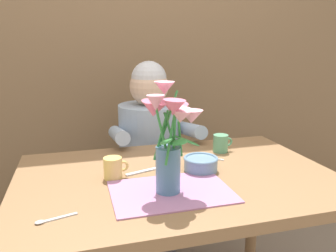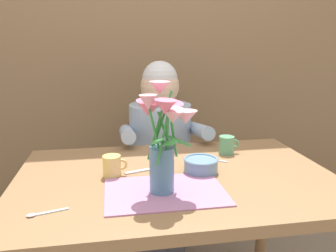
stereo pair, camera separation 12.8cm
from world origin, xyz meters
TOP-DOWN VIEW (x-y plane):
  - wood_panel_backdrop at (0.00, 1.05)m, footprint 4.00×0.10m
  - dining_table at (0.00, 0.00)m, footprint 1.20×0.80m
  - seated_person at (0.03, 0.62)m, footprint 0.45×0.47m
  - striped_placemat at (-0.07, -0.14)m, footprint 0.40×0.28m
  - flower_vase at (-0.07, -0.14)m, footprint 0.23×0.22m
  - ceramic_bowl at (0.10, 0.01)m, footprint 0.14×0.14m
  - dinner_knife at (-0.10, 0.07)m, footprint 0.19×0.07m
  - coffee_cup at (0.27, 0.21)m, footprint 0.09×0.07m
  - tea_cup at (-0.24, 0.03)m, footprint 0.09×0.07m
  - spoon_0 at (-0.45, -0.23)m, footprint 0.12×0.05m
  - spoon_1 at (0.18, 0.15)m, footprint 0.10×0.09m

SIDE VIEW (x-z plane):
  - seated_person at x=0.03m, z-range 0.00..1.13m
  - dining_table at x=0.00m, z-range 0.27..1.01m
  - striped_placemat at x=-0.07m, z-range 0.74..0.74m
  - dinner_knife at x=-0.10m, z-range 0.74..0.74m
  - spoon_0 at x=-0.45m, z-range 0.74..0.75m
  - spoon_1 at x=0.18m, z-range 0.74..0.75m
  - ceramic_bowl at x=0.10m, z-range 0.74..0.80m
  - coffee_cup at x=0.27m, z-range 0.74..0.82m
  - tea_cup at x=-0.24m, z-range 0.74..0.82m
  - flower_vase at x=-0.07m, z-range 0.77..1.13m
  - wood_panel_backdrop at x=0.00m, z-range 0.00..2.50m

